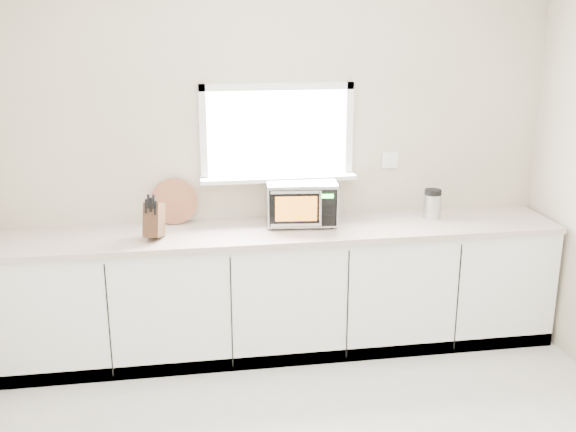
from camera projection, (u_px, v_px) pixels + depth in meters
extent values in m
cube|color=beige|center=(277.00, 159.00, 4.88)|extent=(4.00, 0.02, 2.70)
cube|color=white|center=(277.00, 132.00, 4.81)|extent=(1.00, 0.02, 0.60)
cube|color=white|center=(279.00, 178.00, 4.83)|extent=(1.12, 0.16, 0.03)
cube|color=white|center=(277.00, 87.00, 4.70)|extent=(1.10, 0.04, 0.05)
cube|color=white|center=(278.00, 177.00, 4.88)|extent=(1.10, 0.04, 0.05)
cube|color=white|center=(203.00, 135.00, 4.71)|extent=(0.05, 0.04, 0.70)
cube|color=white|center=(349.00, 131.00, 4.87)|extent=(0.05, 0.04, 0.70)
cube|color=white|center=(390.00, 160.00, 5.01)|extent=(0.12, 0.01, 0.12)
cube|color=white|center=(283.00, 292.00, 4.85)|extent=(3.92, 0.60, 0.88)
cube|color=#BFAA9D|center=(284.00, 231.00, 4.71)|extent=(3.92, 0.64, 0.04)
cylinder|color=black|center=(273.00, 228.00, 4.69)|extent=(0.02, 0.02, 0.01)
cylinder|color=black|center=(272.00, 217.00, 4.97)|extent=(0.02, 0.02, 0.01)
cylinder|color=black|center=(332.00, 227.00, 4.71)|extent=(0.02, 0.02, 0.01)
cylinder|color=black|center=(327.00, 216.00, 4.99)|extent=(0.02, 0.02, 0.01)
cube|color=#B2B5BA|center=(301.00, 201.00, 4.80)|extent=(0.52, 0.42, 0.29)
cube|color=black|center=(303.00, 208.00, 4.61)|extent=(0.47, 0.06, 0.26)
cube|color=orange|center=(296.00, 209.00, 4.61)|extent=(0.29, 0.03, 0.17)
cylinder|color=silver|center=(320.00, 209.00, 4.60)|extent=(0.02, 0.02, 0.23)
cube|color=black|center=(327.00, 208.00, 4.62)|extent=(0.12, 0.02, 0.25)
cube|color=#19FF33|center=(327.00, 196.00, 4.59)|extent=(0.08, 0.01, 0.03)
cube|color=silver|center=(301.00, 181.00, 4.75)|extent=(0.52, 0.42, 0.01)
cube|color=#442D18|center=(154.00, 220.00, 4.46)|extent=(0.16, 0.24, 0.26)
cube|color=black|center=(146.00, 206.00, 4.38)|extent=(0.03, 0.05, 0.10)
cube|color=black|center=(151.00, 205.00, 4.37)|extent=(0.03, 0.05, 0.10)
cube|color=black|center=(156.00, 208.00, 4.38)|extent=(0.03, 0.05, 0.10)
cube|color=black|center=(148.00, 202.00, 4.37)|extent=(0.03, 0.05, 0.10)
cube|color=black|center=(154.00, 202.00, 4.37)|extent=(0.03, 0.05, 0.10)
cylinder|color=#96583A|center=(174.00, 201.00, 4.78)|extent=(0.33, 0.08, 0.33)
cylinder|color=#B2B5BA|center=(432.00, 206.00, 4.93)|extent=(0.14, 0.14, 0.18)
cylinder|color=black|center=(433.00, 192.00, 4.90)|extent=(0.14, 0.14, 0.04)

